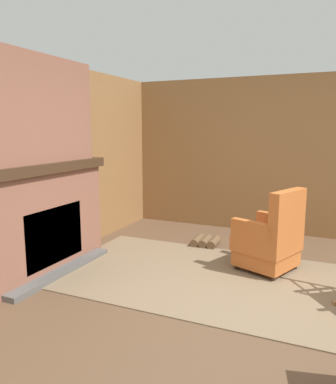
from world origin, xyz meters
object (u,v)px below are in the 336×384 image
Objects in this scene: armchair at (270,241)px; firewood_stack at (205,241)px; oil_lamp_vase at (11,157)px; storage_case at (68,153)px.

armchair is 2.59× the size of firewood_stack.
oil_lamp_vase is (-2.41, -1.43, 0.99)m from armchair.
storage_case is (-1.43, -1.14, 1.28)m from firewood_stack.
oil_lamp_vase is 1.04× the size of storage_case.
armchair is 3.87× the size of oil_lamp_vase.
firewood_stack is 2.80m from oil_lamp_vase.
firewood_stack is 2.23m from storage_case.
firewood_stack is at bearing 54.90° from oil_lamp_vase.
oil_lamp_vase is at bearing 52.23° from armchair.
oil_lamp_vase is at bearing -90.01° from storage_case.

